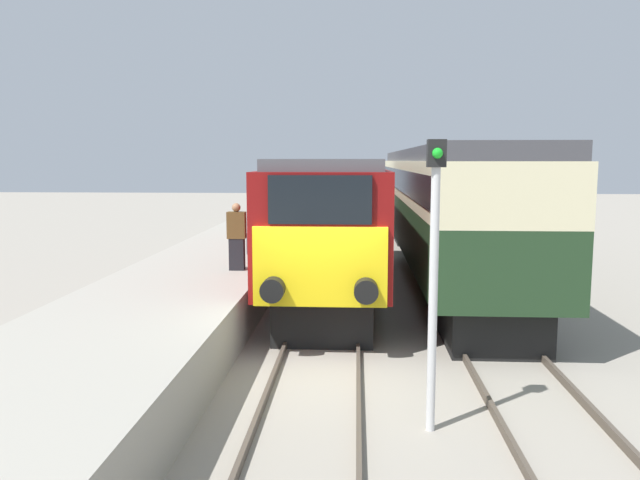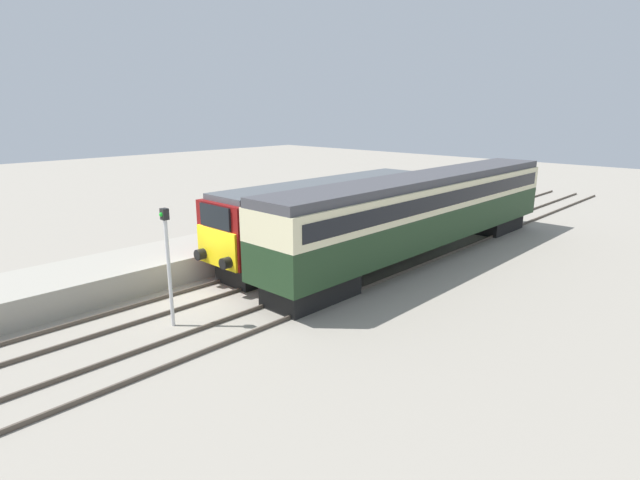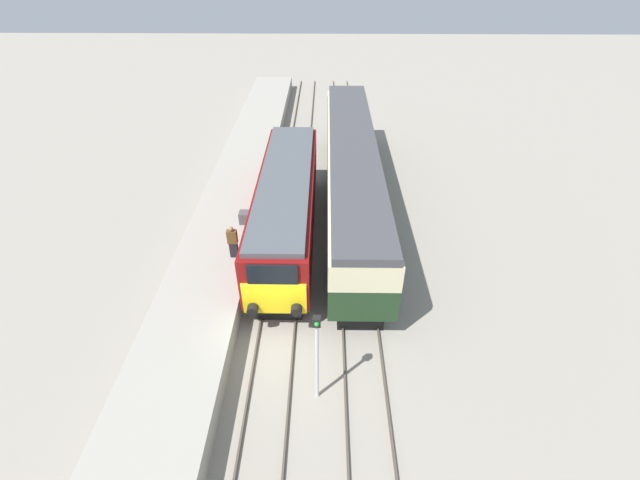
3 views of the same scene
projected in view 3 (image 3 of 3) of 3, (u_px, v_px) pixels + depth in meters
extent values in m
plane|color=gray|center=(276.00, 340.00, 17.03)|extent=(120.00, 120.00, 0.00)
cube|color=#9E998C|center=(229.00, 218.00, 23.19)|extent=(3.50, 50.00, 1.05)
cube|color=#4C4238|center=(271.00, 260.00, 21.02)|extent=(0.07, 60.00, 0.14)
cube|color=#4C4238|center=(300.00, 260.00, 21.00)|extent=(0.07, 60.00, 0.14)
cube|color=#4C4238|center=(340.00, 260.00, 20.98)|extent=(0.07, 60.00, 0.14)
cube|color=#4C4238|center=(369.00, 261.00, 20.96)|extent=(0.07, 60.00, 0.14)
cube|color=black|center=(282.00, 279.00, 19.23)|extent=(2.03, 4.00, 1.00)
cube|color=black|center=(293.00, 193.00, 25.38)|extent=(2.03, 4.00, 1.00)
cube|color=maroon|center=(287.00, 202.00, 21.27)|extent=(2.70, 12.65, 2.48)
cube|color=yellow|center=(274.00, 299.00, 16.45)|extent=(2.48, 0.10, 1.49)
cube|color=black|center=(272.00, 275.00, 15.71)|extent=(1.89, 0.10, 0.89)
cube|color=#4C5156|center=(285.00, 178.00, 20.47)|extent=(2.38, 12.14, 0.24)
cylinder|color=black|center=(253.00, 310.00, 16.52)|extent=(0.44, 0.35, 0.44)
cylinder|color=black|center=(296.00, 310.00, 16.50)|extent=(0.44, 0.35, 0.44)
cube|color=black|center=(358.00, 291.00, 18.61)|extent=(1.89, 3.60, 0.95)
cube|color=black|center=(346.00, 145.00, 31.09)|extent=(1.89, 3.60, 0.95)
cube|color=#1E381E|center=(351.00, 181.00, 24.12)|extent=(2.70, 19.90, 1.53)
cube|color=beige|center=(353.00, 159.00, 23.31)|extent=(2.71, 19.90, 1.20)
cube|color=black|center=(353.00, 159.00, 23.31)|extent=(2.75, 19.11, 0.66)
cube|color=#424247|center=(353.00, 145.00, 22.85)|extent=(2.48, 19.90, 0.36)
cube|color=black|center=(234.00, 249.00, 19.47)|extent=(0.36, 0.24, 0.77)
cube|color=brown|center=(232.00, 237.00, 19.05)|extent=(0.44, 0.26, 0.64)
sphere|color=#9E704C|center=(231.00, 229.00, 18.80)|extent=(0.21, 0.21, 0.21)
cylinder|color=silver|center=(317.00, 363.00, 13.96)|extent=(0.12, 0.12, 3.60)
cube|color=black|center=(317.00, 321.00, 12.78)|extent=(0.24, 0.20, 0.36)
sphere|color=green|center=(317.00, 324.00, 12.69)|extent=(0.14, 0.14, 0.14)
cube|color=#4C4C51|center=(246.00, 217.00, 21.76)|extent=(0.70, 0.56, 0.60)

